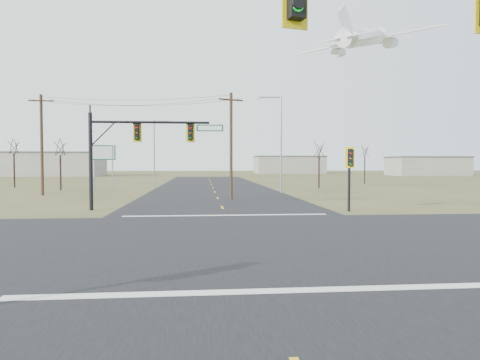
% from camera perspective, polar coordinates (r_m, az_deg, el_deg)
% --- Properties ---
extents(ground, '(320.00, 320.00, 0.00)m').
position_cam_1_polar(ground, '(17.83, -0.49, -7.72)').
color(ground, brown).
rests_on(ground, ground).
extents(road_ew, '(160.00, 14.00, 0.02)m').
position_cam_1_polar(road_ew, '(17.83, -0.49, -7.69)').
color(road_ew, black).
rests_on(road_ew, ground).
extents(road_ns, '(14.00, 160.00, 0.02)m').
position_cam_1_polar(road_ns, '(17.83, -0.49, -7.68)').
color(road_ns, black).
rests_on(road_ns, ground).
extents(stop_bar_near, '(12.00, 0.40, 0.01)m').
position_cam_1_polar(stop_bar_near, '(10.56, 2.95, -14.58)').
color(stop_bar_near, silver).
rests_on(stop_bar_near, road_ns).
extents(stop_bar_far, '(12.00, 0.40, 0.01)m').
position_cam_1_polar(stop_bar_far, '(25.23, -1.89, -4.71)').
color(stop_bar_far, silver).
rests_on(stop_bar_far, road_ns).
extents(mast_arm_far, '(8.83, 0.42, 6.39)m').
position_cam_1_polar(mast_arm_far, '(29.08, -13.22, 5.26)').
color(mast_arm_far, black).
rests_on(mast_arm_far, ground).
extents(pedestal_signal_ne, '(0.67, 0.58, 4.16)m').
position_cam_1_polar(pedestal_signal_ne, '(28.08, 14.46, 2.13)').
color(pedestal_signal_ne, black).
rests_on(pedestal_signal_ne, ground).
extents(utility_pole_near, '(2.12, 0.88, 9.08)m').
position_cam_1_polar(utility_pole_near, '(36.56, -1.20, 4.82)').
color(utility_pole_near, '#452E1D').
rests_on(utility_pole_near, ground).
extents(utility_pole_far, '(2.36, 0.28, 9.67)m').
position_cam_1_polar(utility_pole_far, '(45.32, -24.92, 4.48)').
color(utility_pole_far, '#452E1D').
rests_on(utility_pole_far, ground).
extents(highway_sign, '(2.71, 0.75, 5.21)m').
position_cam_1_polar(highway_sign, '(52.55, -17.76, 2.86)').
color(highway_sign, gray).
rests_on(highway_sign, ground).
extents(streetlight_a, '(2.84, 0.45, 10.12)m').
position_cam_1_polar(streetlight_a, '(44.82, 5.21, 5.56)').
color(streetlight_a, gray).
rests_on(streetlight_a, ground).
extents(streetlight_c, '(2.47, 0.39, 8.82)m').
position_cam_1_polar(streetlight_c, '(57.31, -11.17, 4.06)').
color(streetlight_c, gray).
rests_on(streetlight_c, ground).
extents(bare_tree_a, '(2.79, 2.79, 6.29)m').
position_cam_1_polar(bare_tree_a, '(53.14, -22.86, 4.11)').
color(bare_tree_a, black).
rests_on(bare_tree_a, ground).
extents(bare_tree_b, '(2.76, 2.76, 6.62)m').
position_cam_1_polar(bare_tree_b, '(61.49, -27.94, 4.04)').
color(bare_tree_b, black).
rests_on(bare_tree_b, ground).
extents(bare_tree_c, '(3.39, 3.39, 6.13)m').
position_cam_1_polar(bare_tree_c, '(53.85, 10.51, 4.04)').
color(bare_tree_c, black).
rests_on(bare_tree_c, ground).
extents(bare_tree_d, '(2.62, 2.62, 6.25)m').
position_cam_1_polar(bare_tree_d, '(67.19, 16.31, 3.81)').
color(bare_tree_d, black).
rests_on(bare_tree_d, ground).
extents(warehouse_left, '(28.00, 14.00, 5.50)m').
position_cam_1_polar(warehouse_left, '(114.21, -24.93, 1.87)').
color(warehouse_left, '#9D978C').
rests_on(warehouse_left, ground).
extents(warehouse_mid, '(20.00, 12.00, 5.00)m').
position_cam_1_polar(warehouse_mid, '(130.22, 6.54, 1.97)').
color(warehouse_mid, '#9D978C').
rests_on(warehouse_mid, ground).
extents(warehouse_right, '(18.00, 10.00, 4.50)m').
position_cam_1_polar(warehouse_right, '(117.01, 23.67, 1.65)').
color(warehouse_right, '#9D978C').
rests_on(warehouse_right, ground).
extents(jet_airliner, '(30.49, 30.46, 14.38)m').
position_cam_1_polar(jet_airliner, '(97.09, 16.15, 17.77)').
color(jet_airliner, white).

